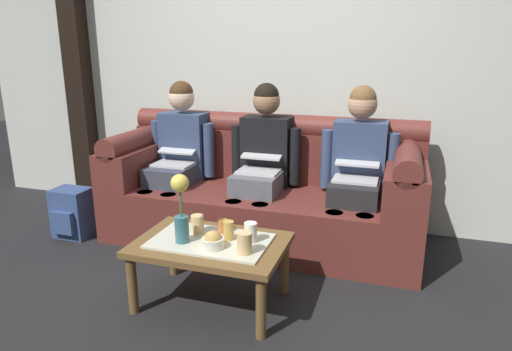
{
  "coord_description": "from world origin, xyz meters",
  "views": [
    {
      "loc": [
        1.0,
        -2.07,
        1.47
      ],
      "look_at": [
        0.02,
        0.93,
        0.58
      ],
      "focal_mm": 31.72,
      "sensor_mm": 36.0,
      "label": 1
    }
  ],
  "objects_px": {
    "person_middle": "(263,158)",
    "cup_near_left": "(229,230)",
    "snack_bowl": "(213,241)",
    "cup_far_right": "(223,226)",
    "backpack_left": "(72,213)",
    "cup_far_center": "(197,224)",
    "cup_near_right": "(251,232)",
    "flower_vase": "(181,206)",
    "person_right": "(358,165)",
    "coffee_table": "(211,249)",
    "couch": "(263,194)",
    "cup_far_left": "(245,243)",
    "person_left": "(179,152)"
  },
  "relations": [
    {
      "from": "flower_vase",
      "to": "coffee_table",
      "type": "bearing_deg",
      "value": 27.24
    },
    {
      "from": "coffee_table",
      "to": "cup_far_center",
      "type": "xyz_separation_m",
      "value": [
        -0.12,
        0.08,
        0.12
      ]
    },
    {
      "from": "cup_near_left",
      "to": "coffee_table",
      "type": "bearing_deg",
      "value": -158.28
    },
    {
      "from": "snack_bowl",
      "to": "cup_far_right",
      "type": "relative_size",
      "value": 1.55
    },
    {
      "from": "cup_near_left",
      "to": "cup_far_left",
      "type": "distance_m",
      "value": 0.21
    },
    {
      "from": "cup_near_left",
      "to": "cup_far_center",
      "type": "relative_size",
      "value": 1.02
    },
    {
      "from": "cup_near_left",
      "to": "cup_far_left",
      "type": "height_order",
      "value": "cup_far_left"
    },
    {
      "from": "person_right",
      "to": "cup_near_right",
      "type": "distance_m",
      "value": 1.1
    },
    {
      "from": "coffee_table",
      "to": "cup_far_left",
      "type": "height_order",
      "value": "cup_far_left"
    },
    {
      "from": "cup_far_left",
      "to": "cup_far_right",
      "type": "relative_size",
      "value": 1.47
    },
    {
      "from": "cup_near_left",
      "to": "snack_bowl",
      "type": "bearing_deg",
      "value": -107.57
    },
    {
      "from": "couch",
      "to": "cup_far_right",
      "type": "bearing_deg",
      "value": -88.25
    },
    {
      "from": "flower_vase",
      "to": "cup_near_right",
      "type": "height_order",
      "value": "flower_vase"
    },
    {
      "from": "backpack_left",
      "to": "cup_far_center",
      "type": "bearing_deg",
      "value": -20.12
    },
    {
      "from": "flower_vase",
      "to": "person_right",
      "type": "bearing_deg",
      "value": 51.76
    },
    {
      "from": "person_left",
      "to": "snack_bowl",
      "type": "xyz_separation_m",
      "value": [
        0.78,
        -1.11,
        -0.22
      ]
    },
    {
      "from": "coffee_table",
      "to": "cup_far_right",
      "type": "distance_m",
      "value": 0.16
    },
    {
      "from": "couch",
      "to": "coffee_table",
      "type": "xyz_separation_m",
      "value": [
        -0.0,
        -1.03,
        -0.02
      ]
    },
    {
      "from": "cup_near_left",
      "to": "cup_near_right",
      "type": "xyz_separation_m",
      "value": [
        0.13,
        0.01,
        0.0
      ]
    },
    {
      "from": "person_right",
      "to": "cup_near_left",
      "type": "bearing_deg",
      "value": -122.33
    },
    {
      "from": "person_middle",
      "to": "cup_far_left",
      "type": "xyz_separation_m",
      "value": [
        0.25,
        -1.12,
        -0.2
      ]
    },
    {
      "from": "coffee_table",
      "to": "cup_far_left",
      "type": "relative_size",
      "value": 7.32
    },
    {
      "from": "person_middle",
      "to": "cup_near_right",
      "type": "relative_size",
      "value": 10.69
    },
    {
      "from": "backpack_left",
      "to": "cup_near_right",
      "type": "bearing_deg",
      "value": -17.08
    },
    {
      "from": "person_left",
      "to": "cup_far_left",
      "type": "bearing_deg",
      "value": -49.32
    },
    {
      "from": "person_middle",
      "to": "cup_far_center",
      "type": "bearing_deg",
      "value": -97.07
    },
    {
      "from": "cup_far_right",
      "to": "backpack_left",
      "type": "height_order",
      "value": "cup_far_right"
    },
    {
      "from": "snack_bowl",
      "to": "cup_far_left",
      "type": "height_order",
      "value": "cup_far_left"
    },
    {
      "from": "couch",
      "to": "person_right",
      "type": "relative_size",
      "value": 1.96
    },
    {
      "from": "coffee_table",
      "to": "snack_bowl",
      "type": "xyz_separation_m",
      "value": [
        0.06,
        -0.09,
        0.1
      ]
    },
    {
      "from": "coffee_table",
      "to": "snack_bowl",
      "type": "relative_size",
      "value": 6.94
    },
    {
      "from": "flower_vase",
      "to": "person_middle",
      "type": "bearing_deg",
      "value": 82.6
    },
    {
      "from": "flower_vase",
      "to": "cup_near_right",
      "type": "bearing_deg",
      "value": 18.46
    },
    {
      "from": "couch",
      "to": "person_right",
      "type": "xyz_separation_m",
      "value": [
        0.72,
        -0.0,
        0.29
      ]
    },
    {
      "from": "cup_far_right",
      "to": "cup_near_right",
      "type": "bearing_deg",
      "value": -20.48
    },
    {
      "from": "person_middle",
      "to": "flower_vase",
      "type": "distance_m",
      "value": 1.1
    },
    {
      "from": "person_left",
      "to": "coffee_table",
      "type": "xyz_separation_m",
      "value": [
        0.72,
        -1.02,
        -0.32
      ]
    },
    {
      "from": "couch",
      "to": "person_middle",
      "type": "height_order",
      "value": "person_middle"
    },
    {
      "from": "person_middle",
      "to": "snack_bowl",
      "type": "height_order",
      "value": "person_middle"
    },
    {
      "from": "snack_bowl",
      "to": "cup_near_left",
      "type": "height_order",
      "value": "cup_near_left"
    },
    {
      "from": "backpack_left",
      "to": "cup_near_left",
      "type": "bearing_deg",
      "value": -18.78
    },
    {
      "from": "snack_bowl",
      "to": "cup_far_center",
      "type": "distance_m",
      "value": 0.24
    },
    {
      "from": "person_right",
      "to": "backpack_left",
      "type": "height_order",
      "value": "person_right"
    },
    {
      "from": "person_right",
      "to": "cup_near_left",
      "type": "height_order",
      "value": "person_right"
    },
    {
      "from": "flower_vase",
      "to": "backpack_left",
      "type": "height_order",
      "value": "flower_vase"
    },
    {
      "from": "coffee_table",
      "to": "cup_far_right",
      "type": "relative_size",
      "value": 10.77
    },
    {
      "from": "person_left",
      "to": "cup_far_left",
      "type": "xyz_separation_m",
      "value": [
        0.97,
        -1.12,
        -0.2
      ]
    },
    {
      "from": "person_middle",
      "to": "cup_near_left",
      "type": "relative_size",
      "value": 10.91
    },
    {
      "from": "cup_near_left",
      "to": "cup_far_center",
      "type": "xyz_separation_m",
      "value": [
        -0.22,
        0.04,
        -0.0
      ]
    },
    {
      "from": "couch",
      "to": "snack_bowl",
      "type": "distance_m",
      "value": 1.12
    }
  ]
}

